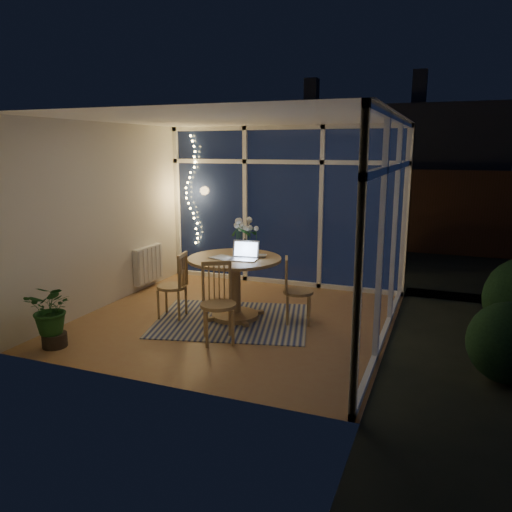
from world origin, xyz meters
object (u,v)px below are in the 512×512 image
(chair_left, at_px, (172,285))
(chair_front, at_px, (218,303))
(potted_plant, at_px, (52,315))
(laptop, at_px, (243,250))
(dining_table, at_px, (235,288))
(flower_vase, at_px, (245,246))
(chair_right, at_px, (298,290))

(chair_left, xyz_separation_m, chair_front, (0.96, -0.57, 0.03))
(potted_plant, bearing_deg, laptop, 42.33)
(dining_table, relative_size, flower_vase, 5.86)
(chair_front, relative_size, laptop, 2.74)
(flower_vase, xyz_separation_m, potted_plant, (-1.58, -1.93, -0.56))
(laptop, bearing_deg, potted_plant, -143.58)
(laptop, height_order, potted_plant, laptop)
(chair_right, height_order, laptop, laptop)
(flower_vase, bearing_deg, dining_table, -97.50)
(flower_vase, bearing_deg, laptop, -70.82)
(dining_table, distance_m, flower_vase, 0.59)
(chair_right, bearing_deg, dining_table, 81.70)
(chair_left, relative_size, chair_front, 0.95)
(chair_left, xyz_separation_m, laptop, (0.97, 0.17, 0.51))
(chair_left, relative_size, laptop, 2.60)
(dining_table, xyz_separation_m, chair_front, (0.16, -0.83, 0.06))
(dining_table, relative_size, potted_plant, 1.62)
(dining_table, xyz_separation_m, laptop, (0.17, -0.10, 0.55))
(flower_vase, bearing_deg, chair_left, -147.34)
(dining_table, distance_m, laptop, 0.58)
(dining_table, height_order, chair_right, chair_right)
(dining_table, height_order, flower_vase, flower_vase)
(laptop, bearing_deg, chair_right, 14.48)
(dining_table, distance_m, chair_right, 0.85)
(chair_front, xyz_separation_m, flower_vase, (-0.12, 1.11, 0.47))
(dining_table, xyz_separation_m, flower_vase, (0.04, 0.27, 0.52))
(chair_front, height_order, potted_plant, chair_front)
(chair_right, distance_m, potted_plant, 2.99)
(chair_left, height_order, laptop, laptop)
(potted_plant, bearing_deg, dining_table, 47.03)
(dining_table, relative_size, laptop, 3.53)
(chair_right, relative_size, chair_front, 0.92)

